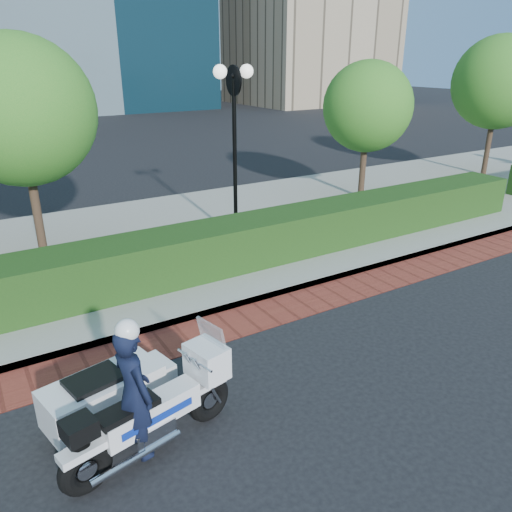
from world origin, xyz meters
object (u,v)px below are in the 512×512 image
tree_d (499,83)px  police_motorcycle (128,398)px  tree_c (368,107)px  lamppost (234,127)px  tree_b (20,111)px

tree_d → police_motorcycle: tree_d is taller
tree_c → police_motorcycle: 12.54m
tree_d → tree_c: bearing=-180.0°
lamppost → tree_d: (12.00, 1.30, 0.65)m
tree_d → lamppost: bearing=-173.8°
lamppost → tree_b: 4.71m
tree_d → police_motorcycle: bearing=-157.4°
tree_b → tree_c: tree_b is taller
tree_c → tree_d: 6.52m
lamppost → tree_d: size_ratio=0.82×
tree_c → police_motorcycle: (-10.17, -6.94, -2.39)m
lamppost → police_motorcycle: lamppost is taller
lamppost → tree_c: size_ratio=0.98×
tree_c → police_motorcycle: bearing=-145.7°
tree_b → tree_c: (10.00, -0.00, -0.39)m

